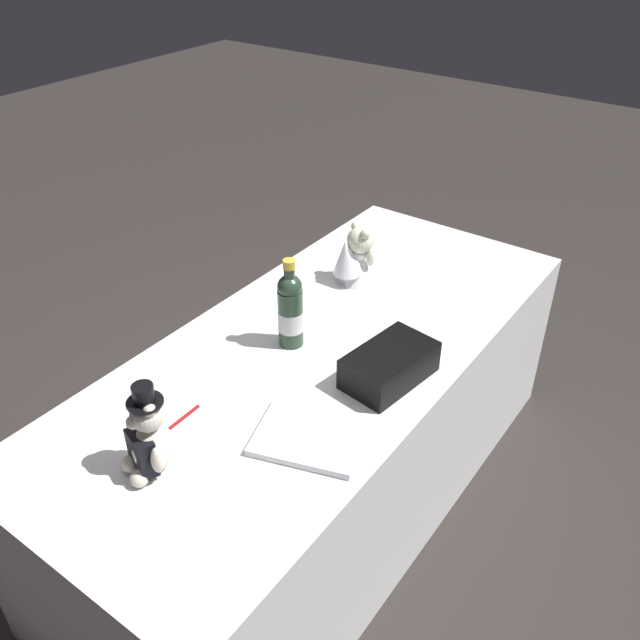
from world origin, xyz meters
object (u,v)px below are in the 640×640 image
Objects in this scene: teddy_bear_bride at (356,257)px; gift_case_black at (389,365)px; signing_pen at (183,418)px; teddy_bear_groom at (148,439)px; champagne_bottle at (290,309)px; guestbook at (310,436)px.

teddy_bear_bride is 0.60m from gift_case_black.
teddy_bear_groom is at bearing 23.08° from signing_pen.
signing_pen is 0.63m from gift_case_black.
teddy_bear_bride is 0.47m from champagne_bottle.
teddy_bear_groom reaches higher than teddy_bear_bride.
gift_case_black is at bearing 142.87° from signing_pen.
teddy_bear_bride reaches higher than guestbook.
champagne_bottle is (0.47, 0.05, 0.03)m from teddy_bear_bride.
gift_case_black is 1.07× the size of guestbook.
gift_case_black is (-0.69, 0.30, -0.05)m from teddy_bear_groom.
teddy_bear_groom is at bearing -23.96° from gift_case_black.
champagne_bottle is 1.07× the size of guestbook.
teddy_bear_groom reaches higher than gift_case_black.
signing_pen is at bearing -2.68° from champagne_bottle.
teddy_bear_bride is 1.81× the size of signing_pen.
champagne_bottle reaches higher than teddy_bear_groom.
teddy_bear_bride is at bearing -174.63° from teddy_bear_groom.
guestbook is (-0.33, 0.27, -0.10)m from teddy_bear_groom.
teddy_bear_groom is at bearing 5.37° from teddy_bear_bride.
teddy_bear_bride is 0.95m from signing_pen.
champagne_bottle is 2.47× the size of signing_pen.
champagne_bottle reaches higher than gift_case_black.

